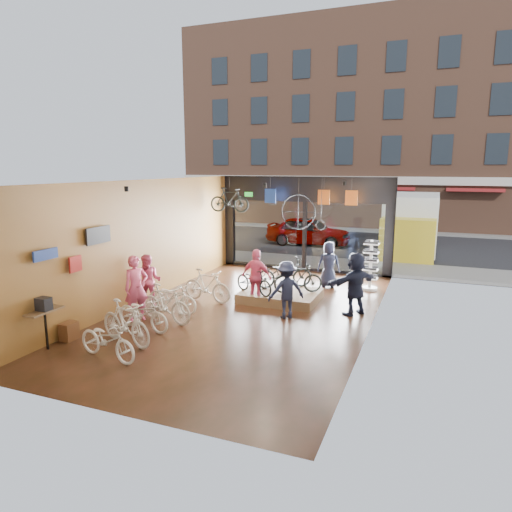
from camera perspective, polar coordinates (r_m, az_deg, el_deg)
The scene contains 36 objects.
ground_plane at distance 13.43m, azimuth -0.95°, elevation -7.13°, with size 7.00×12.00×0.04m, color black.
ceiling at distance 12.76m, azimuth -1.01°, elevation 9.47°, with size 7.00×12.00×0.04m, color black.
wall_left at distance 14.65m, azimuth -13.81°, elevation 1.82°, with size 0.04×12.00×3.80m, color olive.
wall_right at distance 12.09m, azimuth 14.64°, elevation -0.15°, with size 0.04×12.00×3.80m, color beige.
wall_back at distance 7.89m, azimuth -18.01°, elevation -6.29°, with size 7.00×0.04×3.80m, color beige.
storefront at distance 18.59m, azimuth 6.12°, elevation 4.00°, with size 7.00×0.26×3.80m, color black, non-canonical shape.
exit_sign at distance 19.14m, azimuth -0.91°, elevation 7.72°, with size 0.35×0.06×0.18m, color #198C26.
street_road at distance 27.55m, azimuth 11.05°, elevation 2.16°, with size 30.00×18.00×0.02m, color black.
sidewalk_near at distance 20.04m, azimuth 6.93°, elevation -0.84°, with size 30.00×2.40×0.12m, color slate.
sidewalk_far at distance 31.44m, azimuth 12.40°, elevation 3.33°, with size 30.00×2.00×0.12m, color slate.
opposite_building at distance 33.76m, azimuth 13.62°, elevation 15.61°, with size 26.00×5.00×14.00m, color brown.
street_car at distance 24.85m, azimuth 6.55°, elevation 3.14°, with size 1.80×4.47×1.52m, color gray.
box_truck at distance 22.98m, azimuth 18.74°, elevation 3.62°, with size 2.40×7.21×2.84m, color silver, non-canonical shape.
floor_bike_0 at distance 10.70m, azimuth -18.08°, elevation -9.93°, with size 0.59×1.69×0.89m, color beige.
floor_bike_1 at distance 11.41m, azimuth -15.99°, elevation -8.00°, with size 0.50×1.77×1.07m, color beige.
floor_bike_2 at distance 12.27m, azimuth -13.92°, elevation -6.95°, with size 0.60×1.71×0.90m, color beige.
floor_bike_3 at distance 12.69m, azimuth -11.26°, elevation -5.85°, with size 0.50×1.76×1.06m, color beige.
floor_bike_4 at distance 13.53m, azimuth -10.44°, elevation -5.08°, with size 0.60×1.73×0.91m, color beige.
floor_bike_5 at distance 14.40m, azimuth -6.18°, elevation -3.70°, with size 0.49×1.72×1.04m, color beige.
display_platform at distance 14.54m, azimuth 3.06°, elevation -5.01°, with size 2.40×1.80×0.30m, color brown.
display_bike_left at distance 14.15m, azimuth -0.24°, elevation -3.10°, with size 0.54×1.56×0.82m, color black.
display_bike_mid at distance 14.27m, azimuth 5.29°, elevation -2.82°, with size 0.43×1.53×0.92m, color black.
display_bike_right at distance 14.84m, azimuth 3.49°, elevation -2.13°, with size 0.65×1.86×0.97m, color black.
customer_0 at distance 12.94m, azimuth -14.74°, elevation -3.92°, with size 0.66×0.44×1.82m, color #CC4C72.
customer_1 at distance 14.10m, azimuth -13.27°, elevation -3.06°, with size 0.78×0.61×1.61m, color #CC4C72.
customer_2 at distance 13.99m, azimuth 0.08°, elevation -2.63°, with size 1.01×0.42×1.72m, color #CC4C72.
customer_3 at distance 12.76m, azimuth 3.82°, elevation -4.25°, with size 1.05×0.60×1.62m, color #161C33.
customer_4 at distance 16.17m, azimuth 9.07°, elevation -1.06°, with size 0.80×0.52×1.63m, color #161C33.
customer_5 at distance 13.32m, azimuth 12.30°, elevation -3.38°, with size 1.69×0.54×1.82m, color #161C33.
sunglasses_rack at distance 16.09m, azimuth 14.14°, elevation -1.14°, with size 0.51×0.42×1.73m, color white, non-canonical shape.
wall_merch at distance 12.05m, azimuth -22.73°, elevation -3.62°, with size 0.40×2.40×2.60m, color navy, non-canonical shape.
penny_farthing at distance 16.84m, azimuth 6.19°, elevation 5.31°, with size 1.63×0.06×1.30m, color black, non-canonical shape.
hung_bike at distance 17.66m, azimuth -3.34°, elevation 7.01°, with size 0.45×1.58×0.95m, color black.
jersey_left at distance 18.08m, azimuth 1.80°, elevation 7.52°, with size 0.45×0.03×0.55m, color #1E3F99.
jersey_mid at distance 17.48m, azimuth 8.47°, elevation 7.28°, with size 0.45×0.03×0.55m, color #CC5919.
jersey_right at distance 17.27m, azimuth 11.83°, elevation 7.12°, with size 0.45×0.03×0.55m, color #CC5919.
Camera 1 is at (4.88, -11.79, 4.19)m, focal length 32.00 mm.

